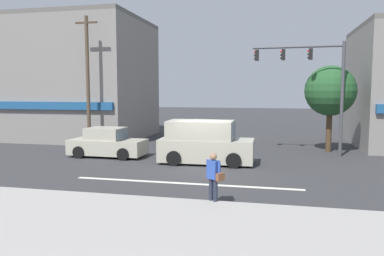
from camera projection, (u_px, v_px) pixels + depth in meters
ground_plane at (202, 166)px, 17.88m from camera, size 120.00×120.00×0.00m
lane_marking_stripe at (185, 183)px, 14.48m from camera, size 9.00×0.24×0.01m
sidewalk_curb at (139, 227)px, 9.62m from camera, size 40.00×5.00×0.16m
building_left_block at (74, 79)px, 28.63m from camera, size 10.82×8.79×8.89m
street_tree at (330, 91)px, 21.63m from camera, size 2.91×2.91×5.02m
utility_pole_near_left at (88, 81)px, 22.65m from camera, size 1.40×0.22×8.02m
traffic_light_mast at (317, 77)px, 20.29m from camera, size 4.89×0.35×6.20m
sedan_approaching_near at (201, 133)px, 25.39m from camera, size 2.08×4.20×1.58m
van_waiting_far at (205, 143)px, 18.42m from camera, size 4.63×2.10×2.11m
sedan_crossing_center at (107, 144)px, 20.32m from camera, size 4.13×1.95×1.58m
pedestrian_foreground_with_bag at (214, 176)px, 11.58m from camera, size 0.62×0.55×1.67m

